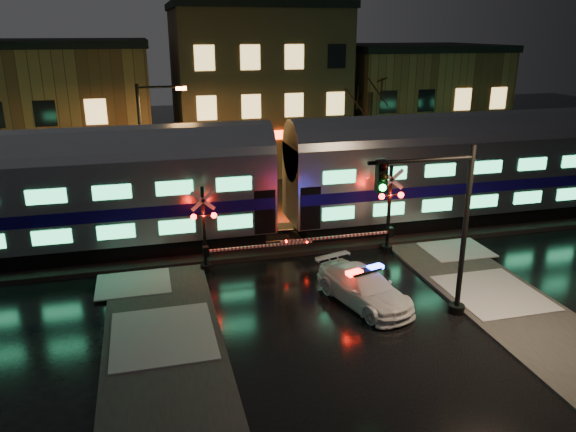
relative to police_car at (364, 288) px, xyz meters
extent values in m
plane|color=black|center=(-1.21, 2.30, -0.68)|extent=(120.00, 120.00, 0.00)
cube|color=black|center=(-1.21, 7.30, -0.56)|extent=(90.00, 4.20, 0.24)
cube|color=#2D2D2D|center=(-7.71, -3.70, -0.62)|extent=(4.00, 20.00, 0.12)
cube|color=#2D2D2D|center=(5.29, -3.70, -0.62)|extent=(4.00, 20.00, 0.12)
cube|color=brown|center=(-14.21, 24.30, 3.82)|extent=(14.00, 10.00, 9.00)
cube|color=brown|center=(0.79, 24.80, 5.07)|extent=(12.00, 11.00, 11.50)
cube|color=brown|center=(13.79, 24.30, 3.57)|extent=(12.00, 10.00, 8.50)
cube|color=black|center=(11.44, 7.30, -0.04)|extent=(24.00, 2.40, 0.80)
cube|color=#B7BAC1|center=(11.44, 7.30, 2.26)|extent=(25.00, 3.05, 3.80)
cube|color=#11096A|center=(11.44, 7.30, 1.86)|extent=(24.75, 3.09, 0.55)
cube|color=#42FC9C|center=(11.44, 5.75, 1.11)|extent=(21.00, 0.05, 0.62)
cube|color=#42FC9C|center=(11.44, 5.75, 2.91)|extent=(21.00, 0.05, 0.62)
cylinder|color=#B7BAC1|center=(11.44, 7.30, 3.96)|extent=(25.00, 3.05, 3.05)
imported|color=white|center=(0.00, 0.00, -0.01)|extent=(3.08, 4.96, 1.34)
cube|color=black|center=(0.00, 0.00, 0.70)|extent=(1.44, 0.73, 0.09)
cube|color=#FF0C05|center=(-0.48, -0.14, 0.74)|extent=(0.68, 0.47, 0.16)
cube|color=#1426FF|center=(0.48, 0.14, 0.74)|extent=(0.68, 0.47, 0.16)
cylinder|color=black|center=(3.07, 4.70, -0.52)|extent=(0.53, 0.53, 0.32)
cylinder|color=black|center=(3.07, 4.70, 1.45)|extent=(0.17, 0.17, 4.25)
sphere|color=#FF0C05|center=(2.59, 4.52, 2.19)|extent=(0.28, 0.28, 0.28)
sphere|color=#FF0C05|center=(3.54, 4.52, 2.19)|extent=(0.28, 0.28, 0.28)
cube|color=white|center=(0.41, 4.45, 0.44)|extent=(5.32, 0.10, 0.10)
cube|color=black|center=(3.07, 4.45, 0.44)|extent=(0.25, 0.30, 0.45)
cylinder|color=black|center=(-5.60, 4.70, -0.53)|extent=(0.48, 0.48, 0.29)
cylinder|color=black|center=(-5.60, 4.70, 1.25)|extent=(0.15, 0.15, 3.86)
sphere|color=#FF0C05|center=(-6.03, 4.52, 1.93)|extent=(0.25, 0.25, 0.25)
sphere|color=#FF0C05|center=(-5.16, 4.52, 1.93)|extent=(0.25, 0.25, 0.25)
cube|color=white|center=(-3.18, 4.45, 0.33)|extent=(4.82, 0.10, 0.10)
cube|color=black|center=(-5.60, 4.45, 0.33)|extent=(0.25, 0.30, 0.45)
cylinder|color=black|center=(3.12, -1.58, -0.52)|extent=(0.60, 0.60, 0.32)
cylinder|color=black|center=(3.12, -1.58, 2.54)|extent=(0.19, 0.19, 6.44)
cylinder|color=black|center=(1.19, -1.58, 5.33)|extent=(3.86, 0.13, 0.13)
cube|color=black|center=(-0.32, -1.73, 4.90)|extent=(0.34, 0.30, 1.07)
sphere|color=#0CFF3F|center=(-0.32, -1.89, 4.56)|extent=(0.24, 0.24, 0.24)
cylinder|color=black|center=(-7.94, 11.30, 3.12)|extent=(0.19, 0.19, 7.59)
cylinder|color=black|center=(-6.81, 11.30, 6.72)|extent=(2.28, 0.11, 0.11)
cube|color=orange|center=(-5.76, 11.30, 6.63)|extent=(0.52, 0.27, 0.17)
camera|label=1|loc=(-7.81, -18.34, 9.54)|focal=35.00mm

